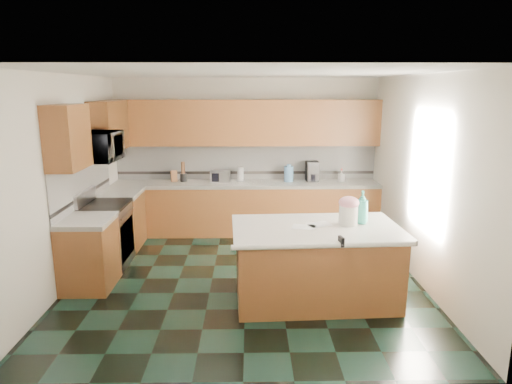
{
  "coord_description": "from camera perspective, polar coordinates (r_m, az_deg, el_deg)",
  "views": [
    {
      "loc": [
        0.06,
        -5.78,
        2.51
      ],
      "look_at": [
        0.15,
        0.35,
        1.12
      ],
      "focal_mm": 32.0,
      "sensor_mm": 36.0,
      "label": 1
    }
  ],
  "objects": [
    {
      "name": "soap_bottle_back",
      "position": [
        8.13,
        10.63,
        2.0
      ],
      "size": [
        0.12,
        0.12,
        0.2
      ],
      "primitive_type": "imported",
      "rotation": [
        0.0,
        0.0,
        0.45
      ],
      "color": "white",
      "rests_on": "back_countertop"
    },
    {
      "name": "wall_left",
      "position": [
        6.36,
        -22.82,
        1.25
      ],
      "size": [
        0.04,
        4.6,
        2.7
      ],
      "primitive_type": "cube",
      "color": "white",
      "rests_on": "ground"
    },
    {
      "name": "left_accent_band",
      "position": [
        6.91,
        -20.64,
        -0.34
      ],
      "size": [
        0.01,
        2.3,
        0.05
      ],
      "primitive_type": "cube",
      "color": "black",
      "rests_on": "wall_left"
    },
    {
      "name": "wall_front",
      "position": [
        3.65,
        -1.76,
        -5.79
      ],
      "size": [
        4.6,
        0.04,
        2.7
      ],
      "primitive_type": "cube",
      "color": "white",
      "rests_on": "ground"
    },
    {
      "name": "paper_towel_base",
      "position": [
        8.04,
        -1.93,
        1.42
      ],
      "size": [
        0.16,
        0.16,
        0.01
      ],
      "primitive_type": "cylinder",
      "color": "#B7B7BC",
      "rests_on": "back_countertop"
    },
    {
      "name": "treat_jar_knob",
      "position": [
        5.51,
        11.56,
        -0.79
      ],
      "size": [
        0.08,
        0.03,
        0.03
      ],
      "primitive_type": "cylinder",
      "rotation": [
        0.0,
        1.57,
        0.0
      ],
      "color": "tan",
      "rests_on": "treat_jar_lid"
    },
    {
      "name": "back_accent_band",
      "position": [
        8.19,
        -1.24,
        2.45
      ],
      "size": [
        4.6,
        0.01,
        0.05
      ],
      "primitive_type": "cube",
      "color": "black",
      "rests_on": "back_countertop"
    },
    {
      "name": "water_jug",
      "position": [
        8.0,
        4.11,
        2.27
      ],
      "size": [
        0.16,
        0.16,
        0.27
      ],
      "primitive_type": "cylinder",
      "color": "#619DD6",
      "rests_on": "back_countertop"
    },
    {
      "name": "water_jug_neck",
      "position": [
        7.98,
        4.13,
        3.35
      ],
      "size": [
        0.08,
        0.08,
        0.04
      ],
      "primitive_type": "cylinder",
      "color": "#619DD6",
      "rests_on": "water_jug"
    },
    {
      "name": "left_upper_cab_rear",
      "position": [
        7.55,
        -17.91,
        7.84
      ],
      "size": [
        0.33,
        1.09,
        0.78
      ],
      "primitive_type": "cube",
      "color": "#3A210E",
      "rests_on": "wall_left"
    },
    {
      "name": "left_base_cab_rear",
      "position": [
        7.65,
        -16.45,
        -3.53
      ],
      "size": [
        0.6,
        0.82,
        0.86
      ],
      "primitive_type": "cube",
      "color": "#3A210E",
      "rests_on": "ground"
    },
    {
      "name": "left_base_cab_front",
      "position": [
        6.27,
        -20.16,
        -7.43
      ],
      "size": [
        0.6,
        0.72,
        0.86
      ],
      "primitive_type": "cube",
      "color": "#3A210E",
      "rests_on": "ground"
    },
    {
      "name": "back_backsplash",
      "position": [
        8.17,
        -1.25,
        3.8
      ],
      "size": [
        4.6,
        0.02,
        0.63
      ],
      "primitive_type": "cube",
      "color": "silver",
      "rests_on": "back_countertop"
    },
    {
      "name": "floor",
      "position": [
        6.3,
        -1.34,
        -10.7
      ],
      "size": [
        4.6,
        4.6,
        0.0
      ],
      "primitive_type": "plane",
      "color": "black",
      "rests_on": "ground"
    },
    {
      "name": "clamp_handle",
      "position": [
        4.89,
        10.74,
        -6.56
      ],
      "size": [
        0.02,
        0.08,
        0.02
      ],
      "primitive_type": "cylinder",
      "rotation": [
        1.57,
        0.0,
        0.0
      ],
      "color": "black",
      "rests_on": "island_top"
    },
    {
      "name": "window_light_proxy",
      "position": [
        6.09,
        20.66,
        2.4
      ],
      "size": [
        0.02,
        1.4,
        1.1
      ],
      "primitive_type": "cube",
      "color": "white",
      "rests_on": "wall_right"
    },
    {
      "name": "left_upper_cab_front",
      "position": [
        5.99,
        -22.5,
        6.34
      ],
      "size": [
        0.33,
        0.72,
        0.78
      ],
      "primitive_type": "cube",
      "color": "#3A210E",
      "rests_on": "wall_left"
    },
    {
      "name": "left_counter_rear",
      "position": [
        7.54,
        -16.67,
        -0.17
      ],
      "size": [
        0.64,
        0.82,
        0.06
      ],
      "primitive_type": "cube",
      "color": "white",
      "rests_on": "left_base_cab_rear"
    },
    {
      "name": "range_body",
      "position": [
        6.93,
        -18.18,
        -5.27
      ],
      "size": [
        0.6,
        0.76,
        0.88
      ],
      "primitive_type": "cube",
      "color": "#B7B7BC",
      "rests_on": "ground"
    },
    {
      "name": "coffee_maker",
      "position": [
        8.06,
        7.04,
        2.57
      ],
      "size": [
        0.22,
        0.24,
        0.35
      ],
      "primitive_type": "cube",
      "rotation": [
        0.0,
        0.0,
        0.06
      ],
      "color": "black",
      "rests_on": "back_countertop"
    },
    {
      "name": "microwave",
      "position": [
        6.65,
        -18.96,
        5.38
      ],
      "size": [
        0.5,
        0.73,
        0.41
      ],
      "primitive_type": "imported",
      "rotation": [
        0.0,
        0.0,
        1.57
      ],
      "color": "#B7B7BC",
      "rests_on": "wall_left"
    },
    {
      "name": "back_base_cab",
      "position": [
        8.05,
        -1.24,
        -2.19
      ],
      "size": [
        4.6,
        0.6,
        0.86
      ],
      "primitive_type": "cube",
      "color": "#3A210E",
      "rests_on": "ground"
    },
    {
      "name": "back_countertop",
      "position": [
        7.95,
        -1.25,
        1.02
      ],
      "size": [
        4.6,
        0.64,
        0.06
      ],
      "primitive_type": "cube",
      "color": "white",
      "rests_on": "back_base_cab"
    },
    {
      "name": "paper_towel",
      "position": [
        8.02,
        -1.94,
        2.21
      ],
      "size": [
        0.11,
        0.11,
        0.24
      ],
      "primitive_type": "cylinder",
      "color": "white",
      "rests_on": "back_countertop"
    },
    {
      "name": "range_cooktop",
      "position": [
        6.8,
        -18.45,
        -1.58
      ],
      "size": [
        0.62,
        0.78,
        0.04
      ],
      "primitive_type": "cube",
      "color": "black",
      "rests_on": "range_body"
    },
    {
      "name": "soap_back_cap",
      "position": [
        8.11,
        10.66,
        2.78
      ],
      "size": [
        0.02,
        0.02,
        0.03
      ],
      "primitive_type": "cylinder",
      "color": "red",
      "rests_on": "soap_bottle_back"
    },
    {
      "name": "island_bullnose",
      "position": [
        4.91,
        8.53,
        -6.65
      ],
      "size": [
        1.98,
        0.16,
        0.06
      ],
      "primitive_type": "cylinder",
      "rotation": [
        0.0,
        1.57,
        0.05
      ],
      "color": "white",
      "rests_on": "island_base"
    },
    {
      "name": "utensil_crock",
      "position": [
        8.09,
        -9.07,
        1.8
      ],
      "size": [
        0.11,
        0.11,
        0.14
      ],
      "primitive_type": "cylinder",
      "color": "black",
      "rests_on": "back_countertop"
    },
    {
      "name": "back_upper_cab",
      "position": [
        7.93,
        -1.28,
        8.66
      ],
      "size": [
        4.6,
        0.33,
        0.78
      ],
      "primitive_type": "cube",
      "color": "#3A210E",
      "rests_on": "wall_back"
    },
    {
      "name": "clamp_body",
      "position": [
        4.95,
        10.6,
        -6.08
      ],
      "size": [
        0.05,
        0.12,
        0.1
      ],
      "primitive_type": "cube",
      "rotation": [
        0.0,
        0.0,
        0.18
      ],
      "color": "black",
      "rests_on": "island_top"
    },
    {
      "name": "wall_right",
      "position": [
        6.31,
        20.16,
        1.39
      ],
      "size": [
        0.04,
        4.6,
        2.7
      ],
      "primitive_type": "cube",
      "color": "white",
      "rests_on": "ground"
    },
    {
      "name": "wall_back",
      "position": [
        8.18,
        -1.25,
        4.63
      ],
      "size": [
        4.6,
        0.04,
        2.7
      ],
      "primitive_type": "cube",
      "color": "white",
      "rests_on": "ground"
    },
    {
      "name": "range_oven_door",
      "position": [
        6.86,
        -15.83,
        -5.65
      ],
      "size": [
        0.02,
        0.68,
        0.55
      ],
      "primitive_type": "cube",
      "color": "black",
      "rests_on": "range_body"
    },
    {
      "name": "treat_jar",
      "position": [
        5.56,
        11.47,
        -2.84
      ],
      "size": [
        0.24,
        0.24,
        0.23
      ],
      "primitive_type": "cylinder",
      "rotation": [
        0.0,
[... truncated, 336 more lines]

